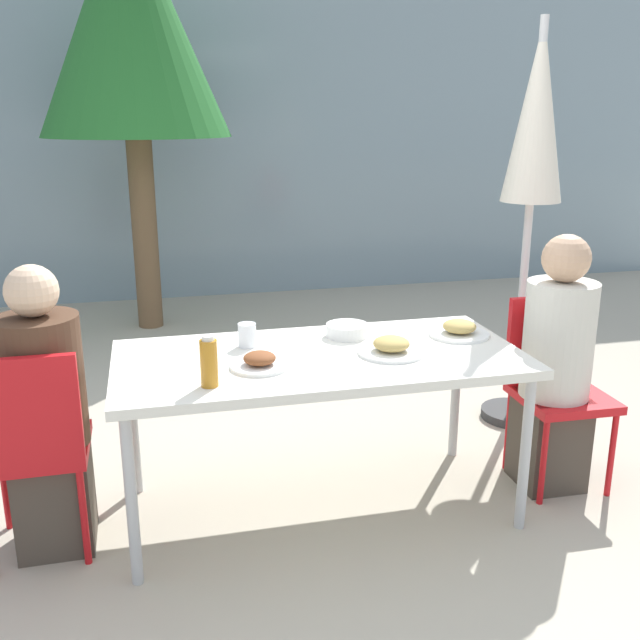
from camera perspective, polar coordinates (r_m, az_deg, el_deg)
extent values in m
plane|color=#B2A893|center=(3.29, 0.00, -14.81)|extent=(24.00, 24.00, 0.00)
cube|color=gray|center=(6.90, -8.42, 14.40)|extent=(10.00, 0.20, 3.00)
cube|color=silver|center=(2.99, 0.00, -3.13)|extent=(1.70, 0.81, 0.04)
cylinder|color=#B7B7B7|center=(2.75, -14.84, -13.83)|extent=(0.04, 0.04, 0.69)
cylinder|color=#B7B7B7|center=(3.11, 16.09, -10.24)|extent=(0.04, 0.04, 0.69)
cylinder|color=#B7B7B7|center=(3.37, -14.73, -8.01)|extent=(0.04, 0.04, 0.69)
cylinder|color=#B7B7B7|center=(3.67, 10.80, -5.72)|extent=(0.04, 0.04, 0.69)
cube|color=red|center=(3.05, -21.76, -9.56)|extent=(0.40, 0.40, 0.04)
cube|color=red|center=(2.79, -22.69, -6.89)|extent=(0.40, 0.04, 0.42)
cylinder|color=red|center=(3.33, -23.95, -11.94)|extent=(0.03, 0.03, 0.41)
cylinder|color=red|center=(3.28, -17.98, -11.70)|extent=(0.03, 0.03, 0.41)
cylinder|color=red|center=(2.98, -18.36, -14.71)|extent=(0.03, 0.03, 0.41)
cube|color=#473D33|center=(3.13, -20.43, -12.91)|extent=(0.29, 0.29, 0.45)
cylinder|color=#472D1E|center=(2.94, -21.35, -4.60)|extent=(0.32, 0.32, 0.52)
sphere|color=beige|center=(2.84, -22.09, 2.17)|extent=(0.20, 0.20, 0.20)
cube|color=red|center=(3.50, 18.82, -5.92)|extent=(0.41, 0.41, 0.04)
cube|color=red|center=(3.57, 17.69, -1.45)|extent=(0.40, 0.05, 0.42)
cylinder|color=red|center=(3.55, 22.29, -9.95)|extent=(0.03, 0.03, 0.41)
cylinder|color=red|center=(3.38, 17.43, -10.81)|extent=(0.03, 0.03, 0.41)
cylinder|color=red|center=(3.80, 19.44, -7.86)|extent=(0.03, 0.03, 0.41)
cylinder|color=red|center=(3.64, 14.82, -8.53)|extent=(0.03, 0.03, 0.41)
cube|color=#473D33|center=(3.55, 17.82, -9.07)|extent=(0.29, 0.29, 0.45)
cylinder|color=beige|center=(3.38, 18.53, -1.50)|extent=(0.31, 0.31, 0.53)
sphere|color=tan|center=(3.29, 19.11, 4.68)|extent=(0.21, 0.21, 0.21)
cylinder|color=#333333|center=(4.31, 15.15, -7.22)|extent=(0.36, 0.36, 0.05)
cylinder|color=#BCBCBC|center=(4.02, 16.26, 6.79)|extent=(0.04, 0.04, 2.17)
cone|color=beige|center=(3.97, 16.99, 15.69)|extent=(0.32, 0.32, 0.92)
cylinder|color=white|center=(2.84, -4.85, -3.69)|extent=(0.23, 0.23, 0.01)
ellipsoid|color=brown|center=(2.83, -4.86, -3.06)|extent=(0.13, 0.13, 0.05)
cylinder|color=white|center=(3.29, 11.06, -1.12)|extent=(0.27, 0.27, 0.01)
ellipsoid|color=tan|center=(3.28, 11.10, -0.50)|extent=(0.15, 0.15, 0.06)
cylinder|color=white|center=(3.00, 5.71, -2.57)|extent=(0.28, 0.28, 0.01)
ellipsoid|color=tan|center=(2.99, 5.73, -1.89)|extent=(0.15, 0.15, 0.06)
cylinder|color=#B7751E|center=(2.64, -8.88, -3.45)|extent=(0.07, 0.07, 0.18)
cylinder|color=white|center=(2.61, -8.97, -1.43)|extent=(0.05, 0.05, 0.02)
cylinder|color=white|center=(3.08, -5.85, -1.21)|extent=(0.08, 0.08, 0.10)
cylinder|color=white|center=(3.22, 2.18, -0.82)|extent=(0.19, 0.19, 0.06)
cylinder|color=brown|center=(5.92, -13.82, 6.65)|extent=(0.20, 0.20, 1.52)
cone|color=#236628|center=(5.89, -14.95, 22.32)|extent=(1.44, 1.44, 1.71)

